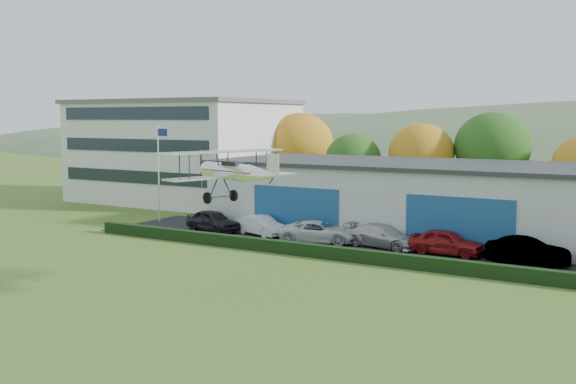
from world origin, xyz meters
The scene contains 15 objects.
ground centered at (0.00, 0.00, 0.00)m, with size 300.00×300.00×0.00m, color #46641F.
apron centered at (3.00, 21.00, 0.03)m, with size 48.00×9.00×0.05m, color black.
hedge centered at (3.00, 16.20, 0.40)m, with size 46.00×0.60×0.80m, color black.
hangar centered at (5.00, 27.98, 2.66)m, with size 40.60×12.60×5.30m.
office_block centered at (-28.00, 35.00, 5.21)m, with size 20.60×15.60×10.40m.
flagpole centered at (-19.88, 22.00, 4.78)m, with size 1.05×0.10×8.00m.
tree_belt centered at (0.85, 40.62, 5.61)m, with size 75.70×13.22×10.12m.
distant_hills centered at (-4.38, 140.00, -13.05)m, with size 430.00×196.00×56.00m.
car_0 centered at (-13.23, 20.36, 0.86)m, with size 1.91×4.74×1.62m, color black.
car_1 centered at (-9.20, 20.83, 0.76)m, with size 1.51×4.33×1.43m, color silver.
car_2 centered at (-4.21, 20.39, 0.79)m, with size 2.47×5.35×1.49m, color silver.
car_3 centered at (0.20, 21.13, 0.80)m, with size 2.11×5.19×1.51m, color silver.
car_4 centered at (4.58, 20.89, 0.84)m, with size 1.88×4.66×1.59m, color maroon.
car_5 centered at (9.52, 20.58, 0.84)m, with size 1.67×4.78×1.57m, color gray.
biplane centered at (-1.19, 6.21, 6.10)m, with size 5.99×6.77×2.54m.
Camera 1 is at (17.29, -19.69, 8.54)m, focal length 41.93 mm.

